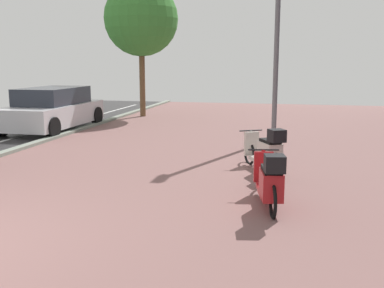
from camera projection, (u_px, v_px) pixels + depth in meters
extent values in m
torus|color=black|center=(273.00, 201.00, 6.37)|extent=(0.15, 0.52, 0.52)
torus|color=black|center=(262.00, 179.00, 7.59)|extent=(0.15, 0.52, 0.52)
cube|color=red|center=(267.00, 191.00, 6.98)|extent=(0.40, 0.73, 0.08)
cube|color=red|center=(271.00, 185.00, 6.55)|extent=(0.40, 0.59, 0.41)
cube|color=black|center=(272.00, 169.00, 6.51)|extent=(0.35, 0.54, 0.06)
cylinder|color=red|center=(263.00, 164.00, 7.51)|extent=(0.09, 0.13, 0.52)
cube|color=red|center=(263.00, 167.00, 7.44)|extent=(0.33, 0.14, 0.52)
cylinder|color=black|center=(264.00, 150.00, 7.44)|extent=(0.52, 0.12, 0.03)
cube|color=black|center=(275.00, 164.00, 6.21)|extent=(0.33, 0.33, 0.24)
torus|color=black|center=(275.00, 165.00, 8.59)|extent=(0.30, 0.48, 0.52)
torus|color=black|center=(249.00, 153.00, 9.73)|extent=(0.30, 0.48, 0.52)
cube|color=beige|center=(261.00, 160.00, 9.16)|extent=(0.57, 0.73, 0.08)
cube|color=beige|center=(270.00, 153.00, 8.76)|extent=(0.52, 0.61, 0.43)
cube|color=black|center=(270.00, 141.00, 8.71)|extent=(0.46, 0.55, 0.06)
cylinder|color=beige|center=(250.00, 142.00, 9.66)|extent=(0.12, 0.14, 0.52)
cube|color=beige|center=(251.00, 144.00, 9.59)|extent=(0.32, 0.23, 0.51)
cylinder|color=black|center=(251.00, 130.00, 9.59)|extent=(0.47, 0.28, 0.03)
cube|color=black|center=(277.00, 136.00, 8.44)|extent=(0.38, 0.38, 0.24)
cube|color=silver|center=(53.00, 114.00, 14.59)|extent=(1.78, 4.07, 0.67)
cube|color=#282D38|center=(53.00, 96.00, 14.55)|extent=(1.50, 2.52, 0.54)
cylinder|color=black|center=(53.00, 114.00, 16.26)|extent=(0.20, 0.62, 0.62)
cylinder|color=black|center=(97.00, 116.00, 15.90)|extent=(0.20, 0.62, 0.62)
cylinder|color=black|center=(1.00, 126.00, 13.35)|extent=(0.20, 0.62, 0.62)
cylinder|color=black|center=(53.00, 128.00, 12.99)|extent=(0.20, 0.62, 0.62)
cylinder|color=slate|center=(277.00, 37.00, 12.22)|extent=(0.14, 0.14, 5.78)
cylinder|color=brown|center=(142.00, 81.00, 18.06)|extent=(0.23, 0.23, 2.86)
sphere|color=#3D8534|center=(141.00, 19.00, 17.61)|extent=(2.95, 2.95, 2.95)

